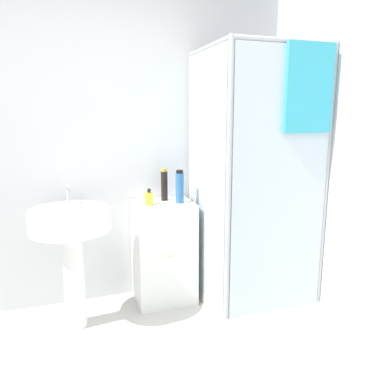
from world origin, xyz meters
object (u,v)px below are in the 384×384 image
soap_dispenser (149,198)px  shampoo_bottle_blue (180,187)px  sink (71,235)px  shampoo_bottle_tall_black (164,185)px

soap_dispenser → shampoo_bottle_blue: size_ratio=0.50×
soap_dispenser → shampoo_bottle_blue: (0.24, -0.01, 0.08)m
sink → soap_dispenser: sink is taller
sink → shampoo_bottle_tall_black: 0.82m
sink → shampoo_bottle_blue: (0.83, 0.13, 0.26)m
soap_dispenser → shampoo_bottle_blue: shampoo_bottle_blue is taller
shampoo_bottle_blue → soap_dispenser: bearing=177.4°
soap_dispenser → sink: bearing=-166.6°
soap_dispenser → shampoo_bottle_tall_black: shampoo_bottle_tall_black is taller
soap_dispenser → shampoo_bottle_tall_black: bearing=36.1°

